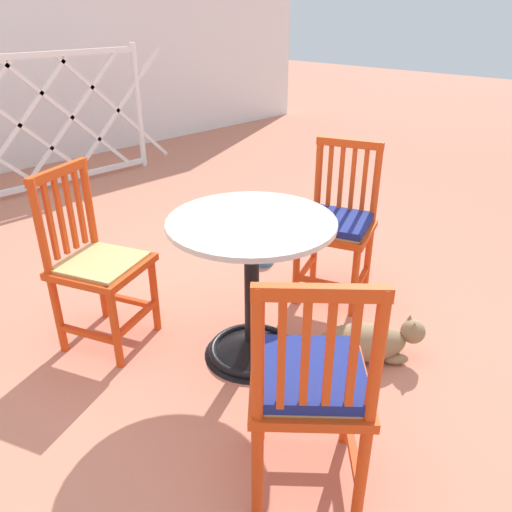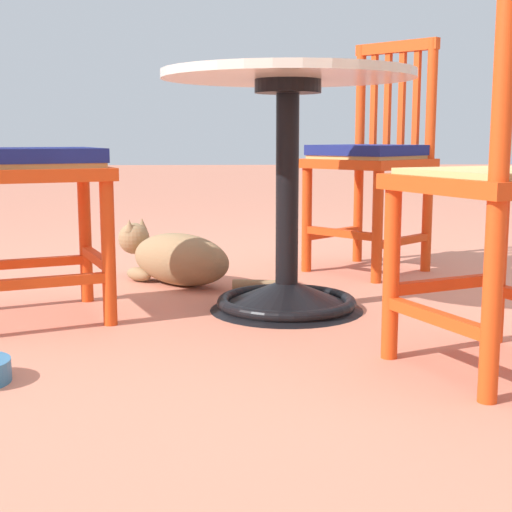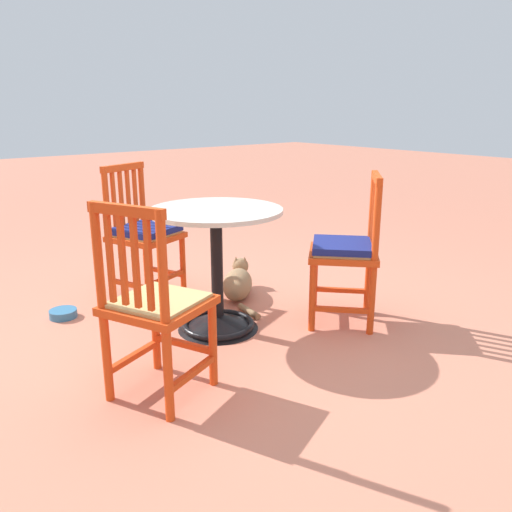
{
  "view_description": "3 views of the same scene",
  "coord_description": "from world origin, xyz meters",
  "px_view_note": "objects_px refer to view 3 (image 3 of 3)",
  "views": [
    {
      "loc": [
        -1.35,
        -1.53,
        1.57
      ],
      "look_at": [
        0.18,
        -0.04,
        0.51
      ],
      "focal_mm": 35.16,
      "sensor_mm": 36.0,
      "label": 1
    },
    {
      "loc": [
        0.33,
        2.18,
        0.54
      ],
      "look_at": [
        0.21,
        0.01,
        0.19
      ],
      "focal_mm": 52.02,
      "sensor_mm": 36.0,
      "label": 2
    },
    {
      "loc": [
        -2.27,
        1.57,
        1.29
      ],
      "look_at": [
        -0.07,
        -0.23,
        0.47
      ],
      "focal_mm": 36.57,
      "sensor_mm": 36.0,
      "label": 3
    }
  ],
  "objects_px": {
    "cafe_table": "(217,284)",
    "orange_chair_facing_out": "(144,234)",
    "orange_chair_at_corner": "(347,252)",
    "orange_chair_tucked_in": "(155,307)",
    "tabby_cat": "(238,282)",
    "pet_water_bowl": "(63,314)"
  },
  "relations": [
    {
      "from": "cafe_table",
      "to": "orange_chair_facing_out",
      "type": "distance_m",
      "value": 0.78
    },
    {
      "from": "cafe_table",
      "to": "orange_chair_at_corner",
      "type": "xyz_separation_m",
      "value": [
        -0.4,
        -0.67,
        0.16
      ]
    },
    {
      "from": "cafe_table",
      "to": "orange_chair_tucked_in",
      "type": "xyz_separation_m",
      "value": [
        -0.44,
        0.64,
        0.15
      ]
    },
    {
      "from": "cafe_table",
      "to": "tabby_cat",
      "type": "bearing_deg",
      "value": -49.45
    },
    {
      "from": "orange_chair_at_corner",
      "to": "tabby_cat",
      "type": "distance_m",
      "value": 0.88
    },
    {
      "from": "orange_chair_tucked_in",
      "to": "pet_water_bowl",
      "type": "bearing_deg",
      "value": 0.83
    },
    {
      "from": "orange_chair_facing_out",
      "to": "orange_chair_tucked_in",
      "type": "xyz_separation_m",
      "value": [
        -1.2,
        0.57,
        -0.01
      ]
    },
    {
      "from": "pet_water_bowl",
      "to": "orange_chair_facing_out",
      "type": "bearing_deg",
      "value": -89.6
    },
    {
      "from": "pet_water_bowl",
      "to": "orange_chair_tucked_in",
      "type": "bearing_deg",
      "value": -179.17
    },
    {
      "from": "cafe_table",
      "to": "orange_chair_at_corner",
      "type": "distance_m",
      "value": 0.8
    },
    {
      "from": "cafe_table",
      "to": "pet_water_bowl",
      "type": "xyz_separation_m",
      "value": [
        0.76,
        0.66,
        -0.26
      ]
    },
    {
      "from": "cafe_table",
      "to": "orange_chair_facing_out",
      "type": "bearing_deg",
      "value": 5.11
    },
    {
      "from": "tabby_cat",
      "to": "orange_chair_tucked_in",
      "type": "bearing_deg",
      "value": 126.92
    },
    {
      "from": "orange_chair_tucked_in",
      "to": "orange_chair_at_corner",
      "type": "height_order",
      "value": "same"
    },
    {
      "from": "orange_chair_at_corner",
      "to": "tabby_cat",
      "type": "relative_size",
      "value": 1.39
    },
    {
      "from": "orange_chair_facing_out",
      "to": "orange_chair_at_corner",
      "type": "relative_size",
      "value": 1.0
    },
    {
      "from": "cafe_table",
      "to": "orange_chair_tucked_in",
      "type": "height_order",
      "value": "orange_chair_tucked_in"
    },
    {
      "from": "orange_chair_tucked_in",
      "to": "pet_water_bowl",
      "type": "height_order",
      "value": "orange_chair_tucked_in"
    },
    {
      "from": "cafe_table",
      "to": "orange_chair_tucked_in",
      "type": "bearing_deg",
      "value": 124.21
    },
    {
      "from": "orange_chair_facing_out",
      "to": "orange_chair_at_corner",
      "type": "height_order",
      "value": "same"
    },
    {
      "from": "orange_chair_tucked_in",
      "to": "pet_water_bowl",
      "type": "distance_m",
      "value": 1.26
    },
    {
      "from": "orange_chair_at_corner",
      "to": "pet_water_bowl",
      "type": "height_order",
      "value": "orange_chair_at_corner"
    }
  ]
}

